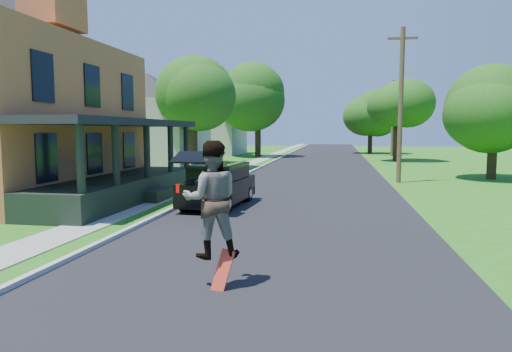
% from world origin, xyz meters
% --- Properties ---
extents(ground, '(140.00, 140.00, 0.00)m').
position_xyz_m(ground, '(0.00, 0.00, 0.00)').
color(ground, '#2C6313').
rests_on(ground, ground).
extents(street, '(8.00, 120.00, 0.02)m').
position_xyz_m(street, '(0.00, 20.00, 0.00)').
color(street, black).
rests_on(street, ground).
extents(curb, '(0.15, 120.00, 0.12)m').
position_xyz_m(curb, '(-4.05, 20.00, 0.00)').
color(curb, '#A9A9A4').
rests_on(curb, ground).
extents(sidewalk, '(1.30, 120.00, 0.03)m').
position_xyz_m(sidewalk, '(-5.60, 20.00, 0.00)').
color(sidewalk, gray).
rests_on(sidewalk, ground).
extents(front_walk, '(6.50, 1.20, 0.03)m').
position_xyz_m(front_walk, '(-9.50, 6.00, 0.00)').
color(front_walk, gray).
rests_on(front_walk, ground).
extents(neighbor_house_mid, '(12.78, 12.78, 8.30)m').
position_xyz_m(neighbor_house_mid, '(-13.50, 24.00, 4.19)').
color(neighbor_house_mid, '#B8B6A3').
rests_on(neighbor_house_mid, ground).
extents(neighbor_house_far, '(12.78, 12.78, 8.30)m').
position_xyz_m(neighbor_house_far, '(-13.50, 40.00, 4.19)').
color(neighbor_house_far, '#B8B6A3').
rests_on(neighbor_house_far, ground).
extents(black_suv, '(1.95, 4.46, 2.03)m').
position_xyz_m(black_suv, '(-2.77, 5.14, 0.78)').
color(black_suv, black).
rests_on(black_suv, ground).
extents(skateboarder, '(1.17, 1.03, 2.01)m').
position_xyz_m(skateboarder, '(-0.72, -3.00, 1.52)').
color(skateboarder, black).
rests_on(skateboarder, ground).
extents(skateboard, '(0.44, 0.30, 0.90)m').
position_xyz_m(skateboard, '(-0.50, -3.19, 0.23)').
color(skateboard, red).
rests_on(skateboard, ground).
extents(tree_left_mid, '(6.43, 6.47, 8.63)m').
position_xyz_m(tree_left_mid, '(-8.62, 20.24, 5.50)').
color(tree_left_mid, black).
rests_on(tree_left_mid, ground).
extents(tree_left_far, '(8.36, 8.16, 9.98)m').
position_xyz_m(tree_left_far, '(-6.80, 36.07, 6.36)').
color(tree_left_far, black).
rests_on(tree_left_far, ground).
extents(tree_right_near, '(4.76, 4.59, 6.76)m').
position_xyz_m(tree_right_near, '(9.79, 16.75, 4.28)').
color(tree_right_near, black).
rests_on(tree_right_near, ground).
extents(tree_right_mid, '(5.68, 5.37, 7.94)m').
position_xyz_m(tree_right_mid, '(6.43, 31.46, 5.34)').
color(tree_right_mid, black).
rests_on(tree_right_mid, ground).
extents(tree_right_far, '(5.36, 5.20, 7.66)m').
position_xyz_m(tree_right_far, '(5.06, 44.73, 4.89)').
color(tree_right_far, black).
rests_on(tree_right_far, ground).
extents(utility_pole_near, '(1.47, 0.25, 7.87)m').
position_xyz_m(utility_pole_near, '(4.52, 14.01, 4.06)').
color(utility_pole_near, '#4A3422').
rests_on(utility_pole_near, ground).
extents(utility_pole_far, '(1.57, 0.35, 7.93)m').
position_xyz_m(utility_pole_far, '(7.00, 39.51, 4.10)').
color(utility_pole_far, '#4A3422').
rests_on(utility_pole_far, ground).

